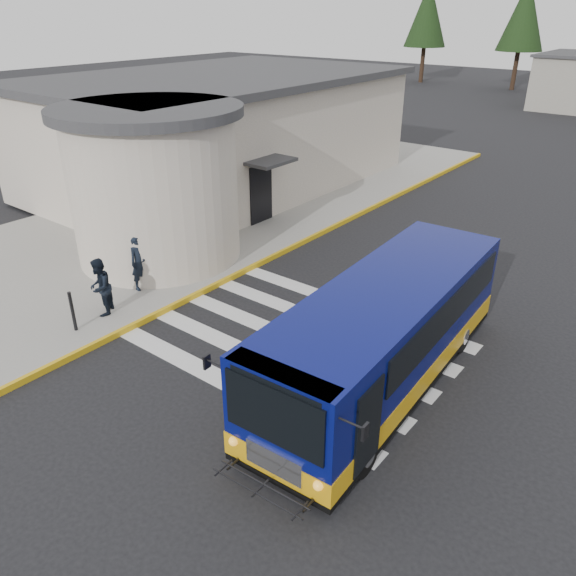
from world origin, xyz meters
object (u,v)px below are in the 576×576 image
Objects in this scene: transit_bus at (383,339)px; pedestrian_b at (100,287)px; pedestrian_a at (140,262)px; bollard at (73,311)px.

pedestrian_b is (-7.33, -2.06, -0.22)m from transit_bus.
transit_bus reaches higher than pedestrian_b.
pedestrian_a is (-7.71, -0.44, -0.18)m from transit_bus.
bollard is at bearing -160.03° from transit_bus.
pedestrian_a is 1.05× the size of pedestrian_b.
pedestrian_b is 1.46× the size of bollard.
transit_bus is at bearing -83.95° from pedestrian_a.
transit_bus is 7.79m from bollard.
pedestrian_a is 1.66m from pedestrian_b.
pedestrian_b is at bearing -167.22° from transit_bus.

